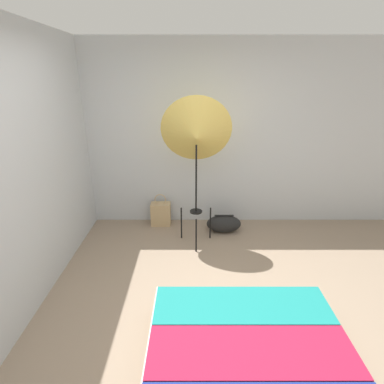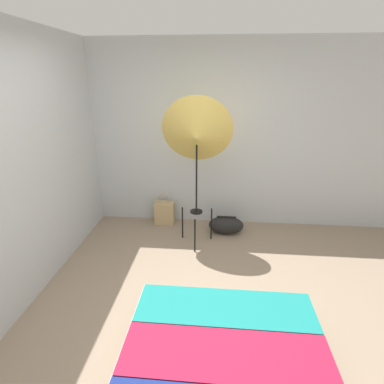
{
  "view_description": "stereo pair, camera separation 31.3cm",
  "coord_description": "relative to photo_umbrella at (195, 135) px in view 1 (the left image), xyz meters",
  "views": [
    {
      "loc": [
        -0.09,
        -2.09,
        2.11
      ],
      "look_at": [
        -0.08,
        1.26,
        0.81
      ],
      "focal_mm": 28.0,
      "sensor_mm": 36.0,
      "label": 1
    },
    {
      "loc": [
        0.22,
        -2.08,
        2.11
      ],
      "look_at": [
        -0.08,
        1.26,
        0.81
      ],
      "focal_mm": 28.0,
      "sensor_mm": 36.0,
      "label": 2
    }
  ],
  "objects": [
    {
      "name": "tote_bag",
      "position": [
        -0.52,
        0.52,
        -1.29
      ],
      "size": [
        0.29,
        0.18,
        0.49
      ],
      "color": "tan",
      "rests_on": "ground_plane"
    },
    {
      "name": "photo_umbrella",
      "position": [
        0.0,
        0.0,
        0.0
      ],
      "size": [
        0.87,
        0.49,
        1.92
      ],
      "color": "black",
      "rests_on": "ground_plane"
    },
    {
      "name": "ground_plane",
      "position": [
        0.04,
        -1.46,
        -1.46
      ],
      "size": [
        14.0,
        14.0,
        0.0
      ],
      "primitive_type": "plane",
      "color": "gray"
    },
    {
      "name": "wall_side_left",
      "position": [
        -1.57,
        -0.46,
        -0.16
      ],
      "size": [
        0.05,
        8.0,
        2.6
      ],
      "color": "#B7BCC1",
      "rests_on": "ground_plane"
    },
    {
      "name": "duffel_bag",
      "position": [
        0.4,
        0.3,
        -1.34
      ],
      "size": [
        0.49,
        0.25,
        0.26
      ],
      "color": "black",
      "rests_on": "ground_plane"
    },
    {
      "name": "wall_back",
      "position": [
        0.04,
        0.71,
        -0.16
      ],
      "size": [
        8.0,
        0.05,
        2.6
      ],
      "color": "#B7BCC1",
      "rests_on": "ground_plane"
    }
  ]
}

